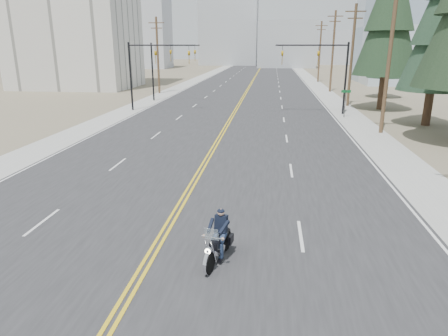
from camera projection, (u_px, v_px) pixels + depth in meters
name	position (u px, v px, depth m)	size (l,w,h in m)	color
ground_plane	(131.00, 291.00, 11.29)	(400.00, 400.00, 0.00)	#776D56
road	(252.00, 81.00, 77.75)	(20.00, 200.00, 0.01)	#303033
sidewalk_left	(194.00, 81.00, 79.04)	(3.00, 200.00, 0.01)	#A5A5A0
sidewalk_right	(312.00, 82.00, 76.46)	(3.00, 200.00, 0.01)	#A5A5A0
traffic_mast_left	(149.00, 63.00, 41.23)	(7.10, 0.26, 7.00)	black
traffic_mast_right	(326.00, 64.00, 39.22)	(7.10, 0.26, 7.00)	black
traffic_mast_far	(165.00, 61.00, 48.88)	(6.10, 0.26, 7.00)	black
street_sign	(345.00, 99.00, 38.04)	(0.90, 0.06, 2.62)	black
utility_pole_b	(390.00, 55.00, 29.98)	(2.20, 0.30, 11.50)	brown
utility_pole_c	(352.00, 54.00, 44.29)	(2.20, 0.30, 11.00)	brown
utility_pole_d	(333.00, 50.00, 58.46)	(2.20, 0.30, 11.50)	brown
utility_pole_e	(320.00, 51.00, 74.67)	(2.20, 0.30, 11.00)	brown
utility_pole_left	(158.00, 54.00, 56.66)	(2.20, 0.30, 10.50)	brown
glass_building	(433.00, 26.00, 71.24)	(24.00, 16.00, 20.00)	#9EB5CC
haze_bldg_a	(145.00, 31.00, 121.17)	(14.00, 12.00, 22.00)	#B7BCC6
haze_bldg_b	(287.00, 45.00, 127.02)	(18.00, 14.00, 14.00)	#ADB2B7
haze_bldg_c	(407.00, 37.00, 108.61)	(16.00, 12.00, 18.00)	#B7BCC6
haze_bldg_d	(229.00, 27.00, 141.74)	(20.00, 15.00, 26.00)	#ADB2B7
haze_bldg_e	(330.00, 48.00, 149.14)	(14.00, 14.00, 12.00)	#B7BCC6
haze_bldg_f	(117.00, 42.00, 137.97)	(12.00, 12.00, 16.00)	#ADB2B7
motorcyclist	(218.00, 237.00, 12.62)	(0.93, 2.17, 1.69)	black
conifer_mid	(441.00, 20.00, 32.23)	(5.64, 5.64, 15.03)	#382619
conifer_tall	(391.00, 7.00, 40.50)	(6.56, 6.56, 18.21)	#382619
conifer_far	(389.00, 40.00, 51.47)	(4.82, 4.82, 12.92)	#382619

